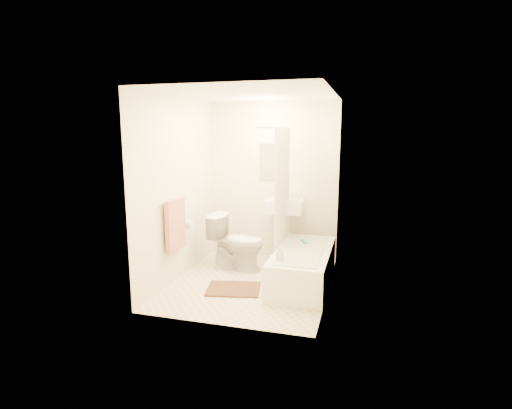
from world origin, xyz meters
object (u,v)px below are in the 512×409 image
(toilet, at_px, (237,242))
(sink, at_px, (284,228))
(bathtub, at_px, (303,266))
(bath_mat, at_px, (234,289))
(soap_bottle, at_px, (280,253))

(toilet, relative_size, sink, 0.76)
(bathtub, height_order, bath_mat, bathtub)
(sink, bearing_deg, bath_mat, -111.02)
(sink, xyz_separation_m, bath_mat, (-0.38, -1.24, -0.51))
(sink, xyz_separation_m, soap_bottle, (0.21, -1.25, 0.01))
(sink, height_order, bathtub, sink)
(bathtub, relative_size, soap_bottle, 8.79)
(sink, relative_size, bathtub, 0.66)
(bathtub, distance_m, soap_bottle, 0.61)
(sink, height_order, soap_bottle, sink)
(toilet, height_order, sink, sink)
(soap_bottle, bearing_deg, toilet, 135.65)
(toilet, bearing_deg, bathtub, -100.34)
(bath_mat, distance_m, soap_bottle, 0.79)
(bathtub, xyz_separation_m, soap_bottle, (-0.21, -0.48, 0.31))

